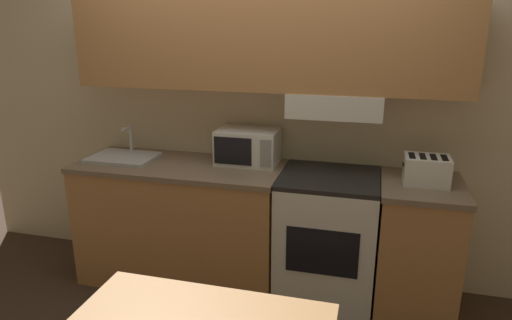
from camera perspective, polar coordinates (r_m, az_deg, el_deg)
The scene contains 8 objects.
ground_plane at distance 3.79m, azimuth 1.44°, elevation -13.12°, with size 16.00×16.00×0.00m, color #3D2D23.
wall_back at distance 3.25m, azimuth 1.64°, elevation 9.52°, with size 5.05×0.38×2.55m.
lower_counter_main at distance 3.49m, azimuth -9.22°, elevation -7.65°, with size 1.50×0.64×0.92m.
lower_counter_right_stub at distance 3.25m, azimuth 19.37°, elevation -10.42°, with size 0.51×0.64×0.92m.
stove_range at distance 3.24m, azimuth 8.84°, elevation -9.65°, with size 0.65×0.62×0.92m.
microwave at distance 3.26m, azimuth -1.01°, elevation 1.71°, with size 0.43×0.30×0.25m.
toaster at distance 3.05m, azimuth 20.54°, elevation -1.17°, with size 0.28×0.21×0.18m.
sink_basin at distance 3.53m, azimuth -16.28°, elevation 0.39°, with size 0.48×0.35×0.23m.
Camera 1 is at (0.74, -3.20, 1.90)m, focal length 32.00 mm.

